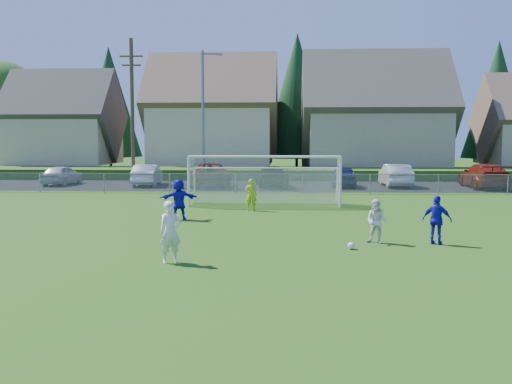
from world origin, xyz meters
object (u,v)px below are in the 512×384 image
at_px(player_white_a, 170,232).
at_px(car_d, 271,176).
at_px(player_blue_a, 437,220).
at_px(car_e, 344,177).
at_px(player_white_b, 377,221).
at_px(car_c, 210,175).
at_px(car_b, 147,175).
at_px(car_a, 62,175).
at_px(soccer_ball, 351,246).
at_px(car_f, 395,175).
at_px(soccer_goal, 265,172).
at_px(car_g, 484,176).
at_px(goalkeeper, 251,195).
at_px(player_blue_b, 179,199).

relative_size(player_white_a, car_d, 0.35).
relative_size(player_blue_a, car_e, 0.38).
height_order(player_white_b, car_d, player_white_b).
xyz_separation_m(car_c, car_e, (9.06, -0.10, -0.09)).
bearing_deg(car_b, car_a, -7.08).
bearing_deg(car_d, player_white_a, 78.73).
distance_m(soccer_ball, car_f, 23.50).
relative_size(car_b, car_d, 0.92).
bearing_deg(soccer_goal, car_c, 111.01).
height_order(car_g, soccer_goal, soccer_goal).
height_order(car_b, car_f, car_f).
relative_size(car_a, car_d, 0.84).
xyz_separation_m(car_c, soccer_goal, (4.18, -10.89, 0.83)).
relative_size(goalkeeper, car_a, 0.36).
bearing_deg(car_c, player_white_a, 87.36).
bearing_deg(player_white_a, car_c, 67.00).
relative_size(soccer_ball, car_f, 0.05).
bearing_deg(player_blue_a, car_b, -32.14).
xyz_separation_m(player_blue_b, soccer_goal, (3.33, 5.40, 0.79)).
height_order(player_white_b, car_a, player_white_b).
xyz_separation_m(car_a, car_d, (14.79, -0.74, 0.01)).
bearing_deg(car_e, goalkeeper, 70.77).
xyz_separation_m(car_b, car_e, (13.47, -0.42, -0.03)).
relative_size(player_blue_a, car_g, 0.28).
height_order(goalkeeper, car_b, goalkeeper).
bearing_deg(goalkeeper, soccer_goal, -101.91).
bearing_deg(car_e, car_d, 3.18).
height_order(goalkeeper, car_a, goalkeeper).
relative_size(player_white_b, car_f, 0.31).
bearing_deg(car_c, soccer_ball, 100.23).
bearing_deg(car_c, car_d, 170.97).
distance_m(goalkeeper, soccer_goal, 2.55).
xyz_separation_m(player_blue_a, car_f, (2.53, 21.88, -0.02)).
height_order(player_white_a, car_g, player_white_a).
bearing_deg(player_white_b, player_blue_a, 24.74).
xyz_separation_m(player_blue_b, car_e, (8.20, 16.19, -0.14)).
bearing_deg(car_e, soccer_ball, 88.66).
bearing_deg(goalkeeper, player_blue_b, 48.99).
relative_size(soccer_ball, car_c, 0.04).
height_order(player_blue_b, car_a, player_blue_b).
bearing_deg(player_white_b, player_white_a, -124.08).
height_order(player_blue_a, car_c, car_c).
distance_m(car_a, car_b, 6.18).
relative_size(car_a, car_c, 0.71).
distance_m(player_blue_a, car_c, 23.73).
relative_size(player_white_a, car_f, 0.37).
height_order(soccer_ball, car_d, car_d).
xyz_separation_m(car_a, car_e, (19.64, -0.74, 0.01)).
bearing_deg(car_a, goalkeeper, 141.24).
height_order(player_blue_b, car_d, player_blue_b).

